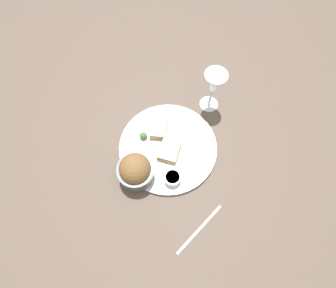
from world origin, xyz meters
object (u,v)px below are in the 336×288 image
Objects in this scene: cheese_toast_near at (169,151)px; cheese_toast_far at (159,128)px; wine_glass at (214,85)px; fork at (199,229)px; sauce_ramekin at (173,178)px; salad_bowl at (135,170)px.

cheese_toast_near and cheese_toast_far have the same top height.
wine_glass is 0.46m from fork.
sauce_ramekin reaches higher than cheese_toast_far.
cheese_toast_far is 0.51× the size of fork.
salad_bowl is 0.64× the size of fork.
cheese_toast_near is 0.49× the size of wine_glass.
sauce_ramekin is 0.33m from wine_glass.
fork is at bearing -108.63° from salad_bowl.
wine_glass reaches higher than salad_bowl.
wine_glass is (0.35, -0.13, 0.06)m from salad_bowl.
cheese_toast_near is at bearing -134.68° from cheese_toast_far.
wine_glass reaches higher than sauce_ramekin.
cheese_toast_near is 0.46× the size of fork.
fork is (-0.19, -0.18, -0.02)m from cheese_toast_near.
wine_glass is at bearing -2.91° from sauce_ramekin.
salad_bowl is 0.38m from wine_glass.
cheese_toast_far is 0.23m from wine_glass.
sauce_ramekin is 0.32× the size of wine_glass.
wine_glass reaches higher than cheese_toast_near.
sauce_ramekin is at bearing -76.08° from salad_bowl.
sauce_ramekin is (0.03, -0.11, -0.03)m from salad_bowl.
cheese_toast_near is 0.26m from fork.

